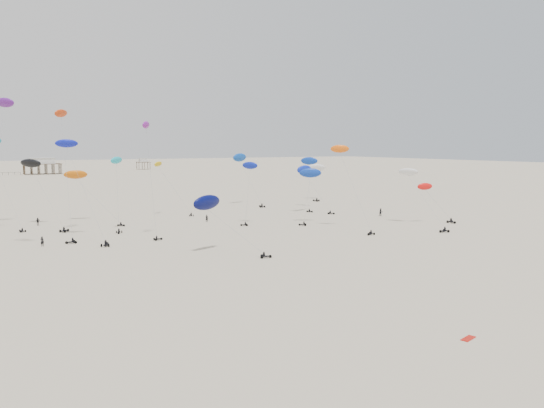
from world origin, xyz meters
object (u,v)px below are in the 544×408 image
pavilion_small (143,165)px  spectator_0 (42,246)px  rig_0 (436,201)px  pavilion_main (42,167)px  rig_4 (80,180)px  rig_9 (348,171)px

pavilion_small → spectator_0: (-97.00, -275.56, -3.49)m
rig_0 → pavilion_small: bearing=-89.2°
pavilion_main → rig_4: 218.29m
pavilion_main → pavilion_small: size_ratio=2.33×
pavilion_main → spectator_0: pavilion_main is taller
pavilion_main → spectator_0: bearing=-96.3°
pavilion_main → rig_9: 259.69m
rig_9 → spectator_0: (-57.36, 12.22, -12.37)m
spectator_0 → rig_0: bearing=-161.3°
pavilion_small → rig_0: rig_0 is taller
pavilion_small → rig_0: (-16.13, -289.91, 1.57)m
rig_4 → rig_9: rig_9 is taller
pavilion_small → spectator_0: 292.16m
rig_9 → rig_0: bearing=-113.7°
rig_0 → rig_9: (-23.52, 2.13, 7.32)m
pavilion_small → spectator_0: bearing=-109.4°
pavilion_main → spectator_0: size_ratio=10.27×
pavilion_main → pavilion_small: pavilion_main is taller
pavilion_small → pavilion_main: bearing=-156.8°
rig_0 → rig_4: size_ratio=0.55×
spectator_0 → pavilion_main: bearing=-67.5°
pavilion_main → rig_9: rig_9 is taller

